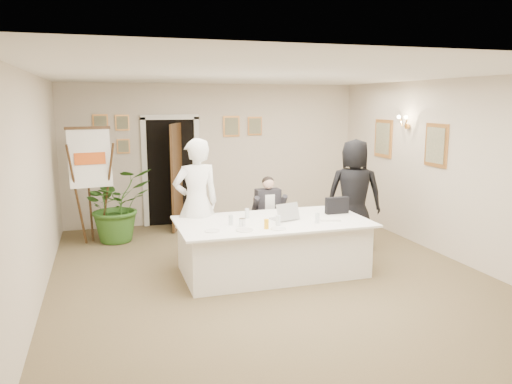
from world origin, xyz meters
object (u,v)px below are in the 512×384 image
object	(u,v)px
seated_man	(269,214)
steel_jug	(242,222)
laptop_bag	(337,205)
paper_stack	(330,219)
flip_chart	(91,192)
standing_man	(196,203)
laptop	(285,210)
oj_glass	(266,224)
potted_palm	(117,205)
standing_woman	(354,194)
conference_table	(272,246)

from	to	relation	value
seated_man	steel_jug	size ratio (longest dim) A/B	11.52
laptop_bag	paper_stack	bearing A→B (deg)	-129.13
flip_chart	standing_man	size ratio (longest dim) A/B	1.03
laptop	steel_jug	size ratio (longest dim) A/B	3.45
paper_stack	oj_glass	xyz separation A→B (m)	(-1.03, -0.20, 0.05)
potted_palm	seated_man	bearing A→B (deg)	-30.75
potted_palm	steel_jug	distance (m)	3.05
standing_woman	paper_stack	world-z (taller)	standing_woman
conference_table	laptop	world-z (taller)	laptop
seated_man	conference_table	bearing A→B (deg)	-93.32
standing_man	paper_stack	size ratio (longest dim) A/B	6.70
seated_man	steel_jug	bearing A→B (deg)	-110.86
standing_man	oj_glass	bearing A→B (deg)	117.22
seated_man	steel_jug	distance (m)	1.44
flip_chart	oj_glass	bearing A→B (deg)	-50.56
laptop_bag	oj_glass	xyz separation A→B (m)	(-1.31, -0.56, -0.06)
standing_man	laptop_bag	bearing A→B (deg)	158.43
seated_man	standing_woman	bearing A→B (deg)	4.48
oj_glass	standing_woman	bearing A→B (deg)	32.09
seated_man	oj_glass	size ratio (longest dim) A/B	9.75
standing_man	steel_jug	distance (m)	0.96
seated_man	potted_palm	distance (m)	2.74
standing_man	standing_woman	world-z (taller)	standing_man
conference_table	paper_stack	xyz separation A→B (m)	(0.79, -0.22, 0.40)
flip_chart	laptop_bag	size ratio (longest dim) A/B	5.58
flip_chart	potted_palm	distance (m)	0.50
paper_stack	steel_jug	xyz separation A→B (m)	(-1.30, 0.02, 0.04)
standing_woman	potted_palm	world-z (taller)	standing_woman
seated_man	oj_glass	world-z (taller)	seated_man
potted_palm	oj_glass	distance (m)	3.38
flip_chart	steel_jug	size ratio (longest dim) A/B	18.14
standing_man	laptop	size ratio (longest dim) A/B	5.08
standing_woman	steel_jug	bearing A→B (deg)	49.66
conference_table	laptop_bag	xyz separation A→B (m)	(1.08, 0.14, 0.51)
seated_man	laptop_bag	distance (m)	1.20
standing_woman	laptop_bag	size ratio (longest dim) A/B	5.15
laptop_bag	potted_palm	bearing A→B (deg)	143.80
oj_glass	laptop_bag	bearing A→B (deg)	23.23
standing_man	steel_jug	world-z (taller)	standing_man
standing_man	steel_jug	bearing A→B (deg)	111.74
conference_table	seated_man	size ratio (longest dim) A/B	2.14
paper_stack	steel_jug	bearing A→B (deg)	179.20
seated_man	oj_glass	distance (m)	1.52
potted_palm	standing_woman	bearing A→B (deg)	-22.83
paper_stack	laptop	bearing A→B (deg)	158.03
standing_woman	oj_glass	bearing A→B (deg)	57.52
laptop_bag	oj_glass	distance (m)	1.43
standing_man	oj_glass	world-z (taller)	standing_man
standing_man	oj_glass	distance (m)	1.29
seated_man	flip_chart	bearing A→B (deg)	166.65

